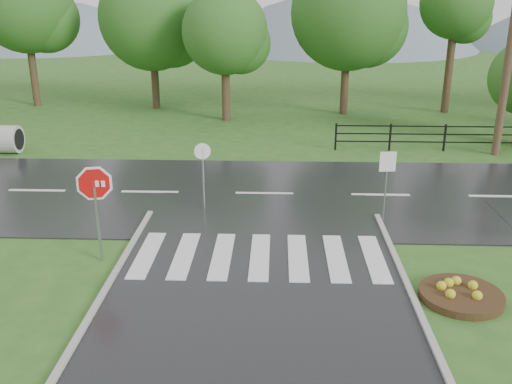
{
  "coord_description": "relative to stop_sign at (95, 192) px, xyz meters",
  "views": [
    {
      "loc": [
        0.41,
        -8.58,
        6.65
      ],
      "look_at": [
        -0.14,
        6.0,
        1.5
      ],
      "focal_mm": 40.0,
      "sensor_mm": 36.0,
      "label": 1
    }
  ],
  "objects": [
    {
      "name": "hills",
      "position": [
        7.63,
        60.28,
        -17.43
      ],
      "size": [
        102.0,
        48.0,
        48.0
      ],
      "color": "slate",
      "rests_on": "ground"
    },
    {
      "name": "main_road",
      "position": [
        4.13,
        5.28,
        -1.9
      ],
      "size": [
        90.0,
        8.0,
        0.04
      ],
      "primitive_type": "cube",
      "color": "black",
      "rests_on": "ground"
    },
    {
      "name": "flower_bed",
      "position": [
        8.79,
        -1.68,
        -1.76
      ],
      "size": [
        1.88,
        1.88,
        0.38
      ],
      "color": "#332111",
      "rests_on": "ground"
    },
    {
      "name": "treeline",
      "position": [
        5.13,
        19.28,
        -1.9
      ],
      "size": [
        83.2,
        5.2,
        10.0
      ],
      "color": "#265C1C",
      "rests_on": "ground"
    },
    {
      "name": "fence_west",
      "position": [
        11.88,
        11.28,
        -1.17
      ],
      "size": [
        9.58,
        0.08,
        1.2
      ],
      "color": "black",
      "rests_on": "ground"
    },
    {
      "name": "stop_sign",
      "position": [
        0.0,
        0.0,
        0.0
      ],
      "size": [
        1.19,
        0.29,
        2.73
      ],
      "color": "#939399",
      "rests_on": "ground"
    },
    {
      "name": "crosswalk",
      "position": [
        4.13,
        0.28,
        -1.84
      ],
      "size": [
        6.5,
        2.8,
        0.02
      ],
      "color": "silver",
      "rests_on": "ground"
    },
    {
      "name": "reg_sign_small",
      "position": [
        7.82,
        2.93,
        -0.33
      ],
      "size": [
        0.49,
        0.08,
        2.22
      ],
      "color": "#939399",
      "rests_on": "ground"
    },
    {
      "name": "ground",
      "position": [
        4.13,
        -4.72,
        -1.9
      ],
      "size": [
        120.0,
        120.0,
        0.0
      ],
      "primitive_type": "plane",
      "color": "#2E5D1F",
      "rests_on": "ground"
    },
    {
      "name": "reg_sign_round",
      "position": [
        2.23,
        3.73,
        -0.49
      ],
      "size": [
        0.51,
        0.11,
        2.22
      ],
      "color": "#939399",
      "rests_on": "ground"
    }
  ]
}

